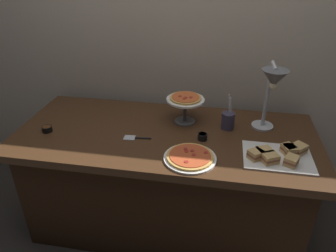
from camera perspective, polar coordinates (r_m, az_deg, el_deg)
The scene contains 11 objects.
ground_plane at distance 2.47m, azimuth -0.38°, elevation -16.59°, with size 8.00×8.00×0.00m, color #38332D.
back_wall at distance 2.29m, azimuth 1.84°, elevation 14.75°, with size 4.40×0.04×2.40m, color #B7A893.
buffet_table at distance 2.21m, azimuth -0.41°, elevation -9.61°, with size 1.90×0.84×0.76m.
heat_lamp at distance 1.91m, azimuth 18.38°, elevation 7.16°, with size 0.15×0.29×0.45m.
pizza_plate_front at distance 1.75m, azimuth 4.00°, elevation -5.66°, with size 0.29×0.29×0.03m.
pizza_plate_center at distance 2.06m, azimuth 3.16°, elevation 4.42°, with size 0.25×0.25×0.19m.
sandwich_platter at distance 1.85m, azimuth 19.40°, elevation -4.92°, with size 0.38×0.28×0.06m.
sauce_cup_near at distance 1.93m, azimuth 6.24°, elevation -1.88°, with size 0.06×0.06×0.04m.
sauce_cup_far at distance 2.14m, azimuth -21.04°, elevation -0.46°, with size 0.06×0.06×0.04m.
utensil_holder at distance 2.05m, azimuth 10.80°, elevation 1.02°, with size 0.08×0.08×0.23m.
serving_spatula at distance 1.95m, azimuth -5.80°, elevation -2.16°, with size 0.17×0.06×0.01m.
Camera 1 is at (0.31, -1.69, 1.77)m, focal length 33.68 mm.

